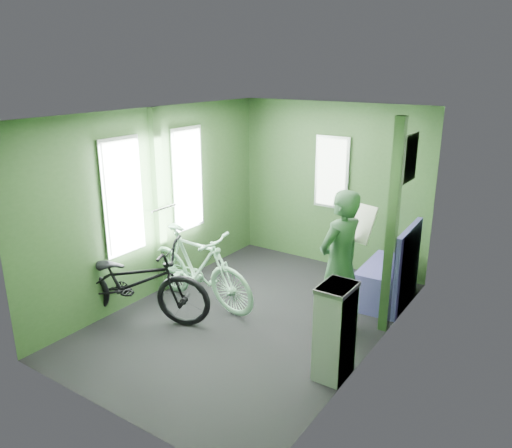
% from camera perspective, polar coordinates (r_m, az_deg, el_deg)
% --- Properties ---
extents(room, '(4.00, 4.02, 2.31)m').
position_cam_1_polar(room, '(5.34, -0.69, 3.34)').
color(room, black).
rests_on(room, ground).
extents(bicycle_black, '(1.95, 1.33, 1.00)m').
position_cam_1_polar(bicycle_black, '(5.93, -13.67, -10.60)').
color(bicycle_black, black).
rests_on(bicycle_black, ground).
extents(bicycle_mint, '(1.70, 0.75, 1.06)m').
position_cam_1_polar(bicycle_mint, '(6.14, -6.53, -9.15)').
color(bicycle_mint, '#89CB9F').
rests_on(bicycle_mint, ground).
extents(passenger, '(0.52, 0.75, 1.58)m').
position_cam_1_polar(passenger, '(5.27, 9.54, -4.45)').
color(passenger, '#2A4E31').
rests_on(passenger, ground).
extents(waste_box, '(0.27, 0.38, 0.91)m').
position_cam_1_polar(waste_box, '(4.68, 9.00, -12.03)').
color(waste_box, gray).
rests_on(waste_box, ground).
extents(bench_seat, '(0.57, 0.96, 0.99)m').
position_cam_1_polar(bench_seat, '(6.26, 14.90, -6.14)').
color(bench_seat, navy).
rests_on(bench_seat, ground).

